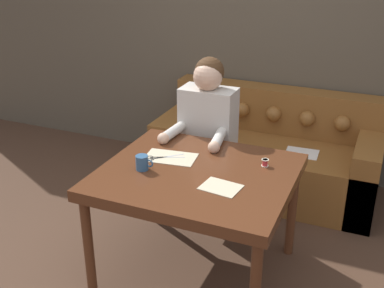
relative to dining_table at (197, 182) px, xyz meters
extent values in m
plane|color=#4C3323|center=(-0.08, -0.13, -0.66)|extent=(16.00, 16.00, 0.00)
cube|color=brown|center=(-0.08, 1.73, 0.64)|extent=(8.00, 0.06, 2.60)
cube|color=#562D19|center=(0.00, 0.00, 0.04)|extent=(1.14, 1.01, 0.07)
cylinder|color=#562D19|center=(-0.51, -0.44, -0.33)|extent=(0.06, 0.06, 0.67)
cylinder|color=#562D19|center=(-0.51, 0.44, -0.33)|extent=(0.06, 0.06, 0.67)
cylinder|color=#562D19|center=(0.51, 0.44, -0.33)|extent=(0.06, 0.06, 0.67)
cube|color=brown|center=(0.11, 1.27, -0.44)|extent=(1.81, 0.82, 0.44)
cube|color=brown|center=(0.11, 1.57, -0.03)|extent=(1.81, 0.22, 0.39)
cube|color=brown|center=(-0.70, 1.27, -0.36)|extent=(0.20, 0.82, 0.60)
cube|color=brown|center=(0.92, 1.27, -0.36)|extent=(0.20, 0.82, 0.60)
sphere|color=brown|center=(-0.46, 1.44, -0.03)|extent=(0.13, 0.13, 0.13)
sphere|color=brown|center=(-0.17, 1.44, -0.03)|extent=(0.13, 0.13, 0.13)
sphere|color=brown|center=(0.11, 1.44, -0.03)|extent=(0.13, 0.13, 0.13)
sphere|color=brown|center=(0.39, 1.44, -0.03)|extent=(0.13, 0.13, 0.13)
sphere|color=brown|center=(0.68, 1.44, -0.03)|extent=(0.13, 0.13, 0.13)
cube|color=white|center=(0.42, 1.17, -0.22)|extent=(0.26, 0.21, 0.00)
cylinder|color=#33281E|center=(-0.19, 0.68, -0.43)|extent=(0.28, 0.28, 0.46)
cube|color=beige|center=(-0.19, 0.68, 0.08)|extent=(0.39, 0.22, 0.58)
sphere|color=#DBAD8E|center=(-0.19, 0.66, 0.47)|extent=(0.21, 0.21, 0.21)
sphere|color=#472D19|center=(-0.19, 0.69, 0.49)|extent=(0.21, 0.21, 0.21)
cylinder|color=beige|center=(-0.36, 0.43, 0.11)|extent=(0.09, 0.28, 0.07)
sphere|color=#DBAD8E|center=(-0.37, 0.29, 0.11)|extent=(0.08, 0.08, 0.08)
cylinder|color=beige|center=(-0.03, 0.43, 0.11)|extent=(0.11, 0.28, 0.07)
sphere|color=#DBAD8E|center=(0.00, 0.30, 0.11)|extent=(0.08, 0.08, 0.08)
cube|color=beige|center=(-0.23, 0.11, 0.08)|extent=(0.35, 0.24, 0.00)
cube|color=beige|center=(0.20, -0.14, 0.08)|extent=(0.23, 0.19, 0.00)
cube|color=silver|center=(-0.22, 0.14, 0.08)|extent=(0.10, 0.10, 0.00)
cube|color=black|center=(-0.30, 0.06, 0.08)|extent=(0.07, 0.07, 0.00)
torus|color=black|center=(-0.33, 0.03, 0.08)|extent=(0.04, 0.04, 0.01)
cube|color=silver|center=(-0.20, 0.12, 0.08)|extent=(0.13, 0.06, 0.00)
cube|color=black|center=(-0.30, 0.07, 0.08)|extent=(0.08, 0.04, 0.00)
torus|color=black|center=(-0.34, 0.06, 0.08)|extent=(0.04, 0.04, 0.01)
cylinder|color=silver|center=(-0.26, 0.09, 0.08)|extent=(0.01, 0.01, 0.01)
cylinder|color=#335B84|center=(-0.31, -0.11, 0.12)|extent=(0.08, 0.08, 0.09)
torus|color=#335B84|center=(-0.26, -0.11, 0.12)|extent=(0.05, 0.01, 0.05)
cylinder|color=red|center=(0.35, 0.23, 0.10)|extent=(0.03, 0.03, 0.04)
cylinder|color=beige|center=(0.35, 0.23, 0.12)|extent=(0.04, 0.04, 0.00)
cylinder|color=beige|center=(0.35, 0.23, 0.08)|extent=(0.04, 0.04, 0.00)
camera|label=1|loc=(0.98, -2.37, 1.37)|focal=45.00mm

